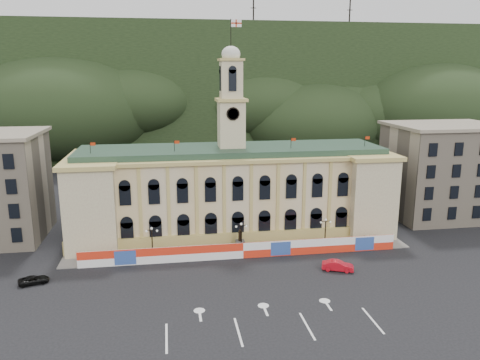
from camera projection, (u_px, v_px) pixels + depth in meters
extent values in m
plane|color=black|center=(262.00, 304.00, 58.89)|extent=(260.00, 260.00, 0.00)
cube|color=black|center=(195.00, 89.00, 179.01)|extent=(230.00, 70.00, 44.00)
cube|color=#595651|center=(298.00, 67.00, 163.28)|extent=(22.00, 8.00, 14.00)
cube|color=#595651|center=(48.00, 80.00, 149.65)|extent=(16.00, 7.00, 10.00)
cylinder|color=black|center=(253.00, 8.00, 161.30)|extent=(0.50, 0.50, 20.00)
cylinder|color=black|center=(350.00, 10.00, 166.62)|extent=(0.50, 0.50, 20.00)
cube|color=beige|center=(232.00, 194.00, 84.25)|extent=(55.00, 15.00, 14.00)
cube|color=tan|center=(238.00, 239.00, 78.06)|extent=(56.00, 0.80, 2.40)
cube|color=tan|center=(231.00, 154.00, 82.60)|extent=(56.20, 16.20, 0.60)
cube|color=#294433|center=(231.00, 150.00, 82.45)|extent=(53.00, 13.00, 1.20)
cube|color=beige|center=(96.00, 201.00, 79.72)|extent=(8.00, 17.00, 14.00)
cube|color=beige|center=(357.00, 190.00, 86.86)|extent=(8.00, 17.00, 14.00)
cube|color=beige|center=(231.00, 124.00, 81.41)|extent=(4.40, 4.40, 8.00)
cube|color=tan|center=(231.00, 100.00, 80.46)|extent=(5.20, 5.20, 0.50)
cube|color=beige|center=(231.00, 80.00, 79.71)|extent=(3.60, 3.60, 6.50)
cube|color=tan|center=(231.00, 60.00, 78.95)|extent=(4.20, 4.20, 0.40)
cylinder|color=black|center=(233.00, 114.00, 78.74)|extent=(2.20, 0.20, 2.20)
ellipsoid|color=beige|center=(231.00, 54.00, 78.74)|extent=(3.20, 3.20, 2.72)
cylinder|color=black|center=(231.00, 34.00, 78.02)|extent=(0.12, 0.12, 5.00)
cube|color=white|center=(236.00, 23.00, 77.75)|extent=(1.80, 0.04, 1.20)
cube|color=#BB2A0B|center=(236.00, 23.00, 77.72)|extent=(1.80, 0.02, 0.22)
cube|color=#BB2A0B|center=(236.00, 23.00, 77.72)|extent=(0.22, 0.02, 1.20)
cube|color=tan|center=(443.00, 172.00, 93.22)|extent=(20.00, 16.00, 18.00)
cube|color=gray|center=(447.00, 125.00, 91.12)|extent=(21.00, 17.00, 0.60)
cube|color=red|center=(243.00, 251.00, 73.04)|extent=(50.00, 0.25, 2.50)
cube|color=#2F4F9E|center=(125.00, 258.00, 70.17)|extent=(3.20, 0.05, 2.20)
cube|color=#2F4F9E|center=(281.00, 249.00, 73.82)|extent=(3.20, 0.05, 2.20)
cube|color=#2F4F9E|center=(365.00, 244.00, 75.95)|extent=(3.20, 0.05, 2.20)
cube|color=slate|center=(240.00, 251.00, 75.95)|extent=(56.00, 5.50, 0.16)
cube|color=#595651|center=(240.00, 246.00, 76.01)|extent=(1.40, 1.40, 1.80)
cylinder|color=black|center=(240.00, 236.00, 75.62)|extent=(0.60, 0.60, 1.60)
sphere|color=black|center=(240.00, 231.00, 75.42)|extent=(0.44, 0.44, 0.44)
cylinder|color=black|center=(153.00, 258.00, 73.09)|extent=(0.44, 0.44, 0.30)
cylinder|color=black|center=(152.00, 244.00, 72.58)|extent=(0.18, 0.18, 4.80)
cube|color=black|center=(152.00, 230.00, 72.06)|extent=(1.60, 0.08, 0.08)
sphere|color=silver|center=(146.00, 231.00, 71.97)|extent=(0.36, 0.36, 0.36)
sphere|color=silver|center=(157.00, 231.00, 72.21)|extent=(0.36, 0.36, 0.36)
sphere|color=silver|center=(152.00, 229.00, 72.00)|extent=(0.40, 0.40, 0.40)
cylinder|color=black|center=(241.00, 252.00, 75.21)|extent=(0.44, 0.44, 0.30)
cylinder|color=black|center=(241.00, 239.00, 74.71)|extent=(0.18, 0.18, 4.80)
cube|color=black|center=(241.00, 226.00, 74.19)|extent=(1.60, 0.08, 0.08)
sphere|color=silver|center=(236.00, 227.00, 74.10)|extent=(0.36, 0.36, 0.36)
sphere|color=silver|center=(246.00, 226.00, 74.34)|extent=(0.36, 0.36, 0.36)
sphere|color=silver|center=(241.00, 224.00, 74.13)|extent=(0.40, 0.40, 0.40)
cylinder|color=black|center=(325.00, 247.00, 77.34)|extent=(0.44, 0.44, 0.30)
cylinder|color=black|center=(325.00, 235.00, 76.84)|extent=(0.18, 0.18, 4.80)
cube|color=black|center=(326.00, 221.00, 76.32)|extent=(1.60, 0.08, 0.08)
sphere|color=silver|center=(321.00, 222.00, 76.23)|extent=(0.36, 0.36, 0.36)
sphere|color=silver|center=(330.00, 222.00, 76.47)|extent=(0.36, 0.36, 0.36)
sphere|color=silver|center=(326.00, 220.00, 76.26)|extent=(0.40, 0.40, 0.40)
imported|color=red|center=(338.00, 266.00, 68.56)|extent=(4.67, 5.66, 1.51)
imported|color=black|center=(34.00, 280.00, 64.33)|extent=(3.94, 4.97, 1.11)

